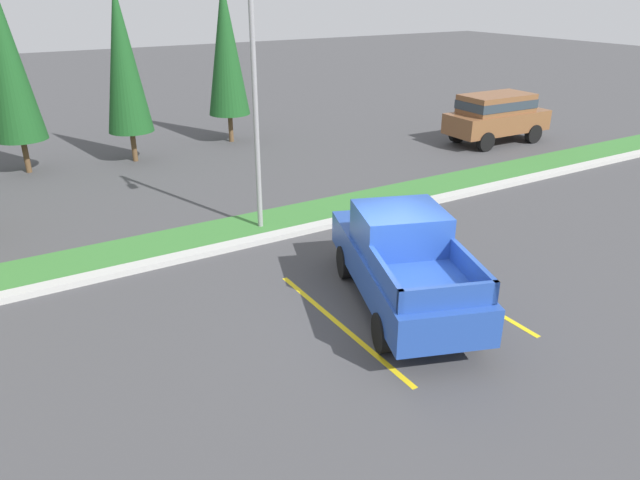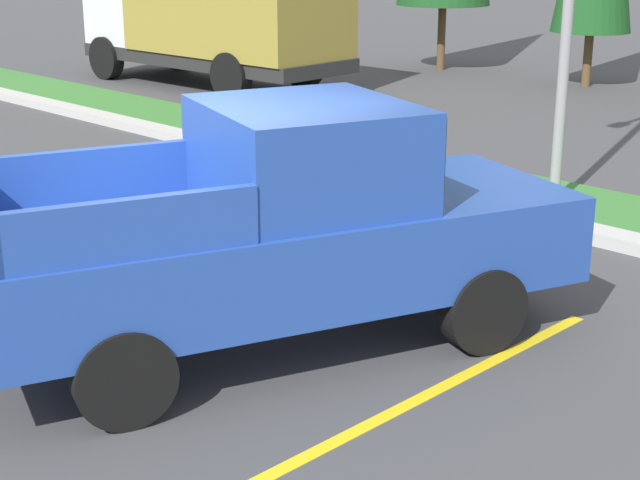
% 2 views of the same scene
% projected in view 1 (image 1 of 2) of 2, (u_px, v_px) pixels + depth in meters
% --- Properties ---
extents(ground_plane, '(120.00, 120.00, 0.00)m').
position_uv_depth(ground_plane, '(389.00, 320.00, 12.08)').
color(ground_plane, '#424244').
extents(parking_line_near, '(0.12, 4.80, 0.01)m').
position_uv_depth(parking_line_near, '(340.00, 325.00, 11.92)').
color(parking_line_near, yellow).
rests_on(parking_line_near, ground).
extents(parking_line_far, '(0.12, 4.80, 0.01)m').
position_uv_depth(parking_line_far, '(454.00, 287.00, 13.38)').
color(parking_line_far, yellow).
rests_on(parking_line_far, ground).
extents(curb_strip, '(56.00, 0.40, 0.15)m').
position_uv_depth(curb_strip, '(278.00, 235.00, 15.98)').
color(curb_strip, '#B2B2AD').
rests_on(curb_strip, ground).
extents(grass_median, '(56.00, 1.80, 0.06)m').
position_uv_depth(grass_median, '(261.00, 224.00, 16.86)').
color(grass_median, '#387533').
rests_on(grass_median, ground).
extents(pickup_truck_main, '(3.56, 5.55, 2.10)m').
position_uv_depth(pickup_truck_main, '(402.00, 261.00, 12.28)').
color(pickup_truck_main, black).
rests_on(pickup_truck_main, ground).
extents(suv_distant, '(4.64, 2.04, 2.10)m').
position_uv_depth(suv_distant, '(497.00, 114.00, 25.13)').
color(suv_distant, black).
rests_on(suv_distant, ground).
extents(street_light, '(0.24, 1.49, 6.65)m').
position_uv_depth(street_light, '(257.00, 90.00, 15.00)').
color(street_light, gray).
rests_on(street_light, ground).
extents(cypress_tree_left_inner, '(1.77, 1.77, 6.82)m').
position_uv_depth(cypress_tree_left_inner, '(6.00, 59.00, 20.00)').
color(cypress_tree_left_inner, brown).
rests_on(cypress_tree_left_inner, ground).
extents(cypress_tree_center, '(1.69, 1.69, 6.51)m').
position_uv_depth(cypress_tree_center, '(123.00, 59.00, 21.47)').
color(cypress_tree_center, brown).
rests_on(cypress_tree_center, ground).
extents(cypress_tree_right_inner, '(1.74, 1.74, 6.70)m').
position_uv_depth(cypress_tree_right_inner, '(226.00, 48.00, 24.28)').
color(cypress_tree_right_inner, brown).
rests_on(cypress_tree_right_inner, ground).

